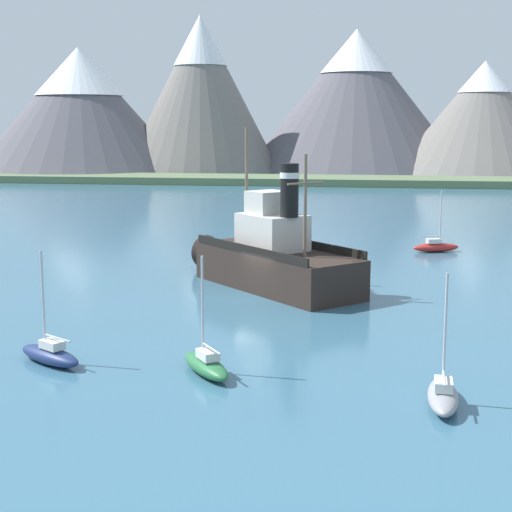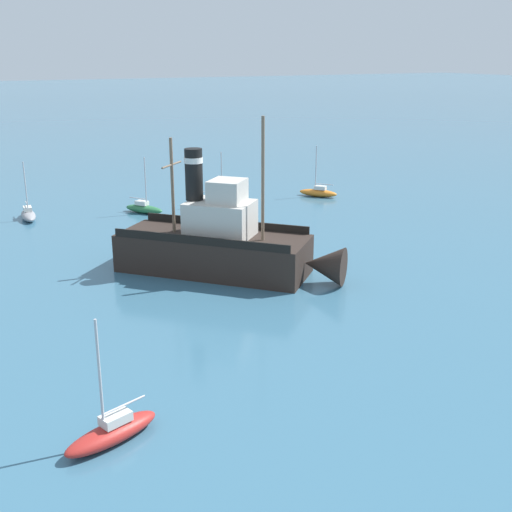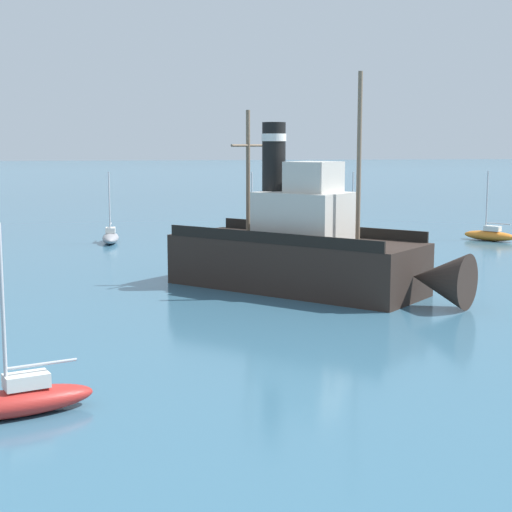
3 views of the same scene
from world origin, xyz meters
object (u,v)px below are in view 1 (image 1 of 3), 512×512
at_px(old_tugboat, 271,258).
at_px(sailboat_navy, 50,354).
at_px(sailboat_grey, 443,395).
at_px(sailboat_red, 436,247).
at_px(sailboat_green, 206,364).

bearing_deg(old_tugboat, sailboat_navy, -113.24).
xyz_separation_m(sailboat_grey, sailboat_navy, (-16.25, 2.70, 0.00)).
height_order(sailboat_grey, sailboat_navy, same).
relative_size(old_tugboat, sailboat_grey, 2.60).
distance_m(sailboat_grey, sailboat_navy, 16.47).
bearing_deg(sailboat_grey, sailboat_red, 86.15).
xyz_separation_m(old_tugboat, sailboat_navy, (-7.35, -17.10, -1.40)).
xyz_separation_m(sailboat_red, sailboat_grey, (-2.35, -35.00, 0.00)).
height_order(sailboat_red, sailboat_navy, same).
height_order(sailboat_green, sailboat_navy, same).
bearing_deg(sailboat_red, sailboat_grey, -93.85).
bearing_deg(old_tugboat, sailboat_grey, -65.79).
relative_size(old_tugboat, sailboat_red, 2.60).
bearing_deg(sailboat_red, sailboat_green, -109.63).
distance_m(sailboat_grey, sailboat_green, 9.59).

